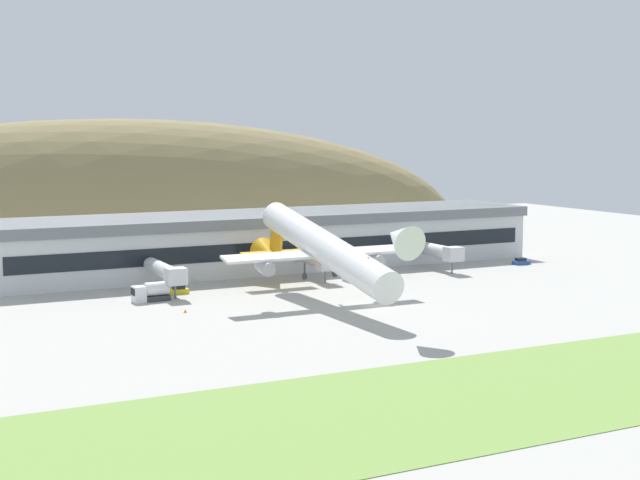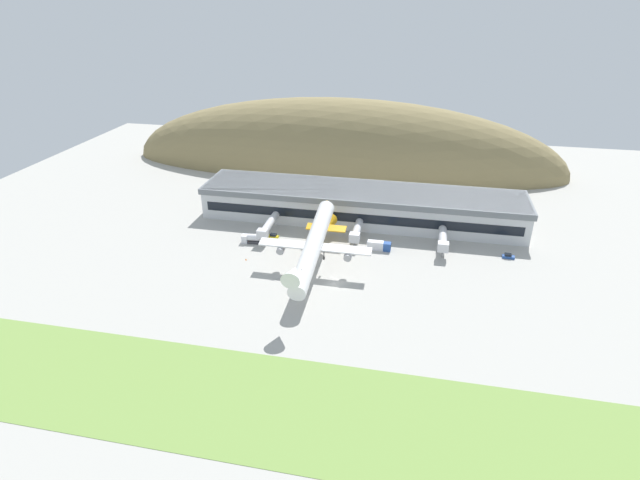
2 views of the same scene
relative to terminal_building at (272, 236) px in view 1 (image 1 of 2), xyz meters
The scene contains 13 objects.
ground_plane 46.66m from the terminal_building, 91.65° to the right, with size 323.28×323.28×0.00m, color #ADAAA3.
grass_strip_foreground 95.15m from the terminal_building, 90.80° to the right, with size 290.96×29.62×0.08m, color #759947.
hill_backdrop 62.17m from the terminal_building, 106.18° to the left, with size 205.14×52.18×63.52m, color olive.
terminal_building is the anchor object (origin of this frame).
jetway_0 35.61m from the terminal_building, 145.09° to the right, with size 3.38×17.30×5.43m.
jetway_1 18.80m from the terminal_building, 87.23° to the right, with size 3.38×14.02×5.43m.
jetway_2 34.74m from the terminal_building, 33.37° to the right, with size 3.38×14.88×5.43m.
cargo_airplane 41.94m from the terminal_building, 101.93° to the right, with size 33.58×53.53×13.99m.
service_car_0 53.61m from the terminal_building, 21.94° to the right, with size 3.79×1.84×1.46m.
service_car_1 35.10m from the terminal_building, 141.86° to the right, with size 3.85×1.79×1.57m.
fuel_truck 24.74m from the terminal_building, 68.44° to the right, with size 7.67×2.26×2.90m.
box_truck 42.70m from the terminal_building, 141.84° to the right, with size 6.34×2.76×3.21m.
traffic_cone_0 49.46m from the terminal_building, 129.43° to the right, with size 0.52×0.52×0.58m.
Camera 1 is at (-71.53, -124.06, 27.84)m, focal length 50.00 mm.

